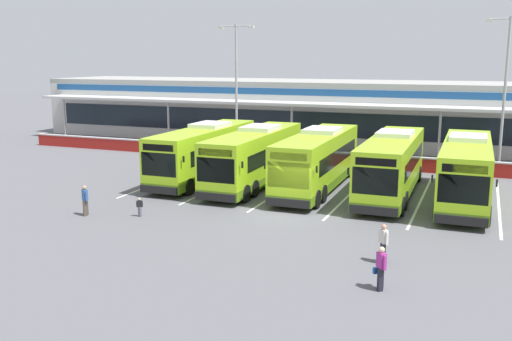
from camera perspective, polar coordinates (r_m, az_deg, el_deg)
The scene contains 20 objects.
ground_plane at distance 30.17m, azimuth 3.15°, elevation -4.43°, with size 200.00×200.00×0.00m, color #56565B.
terminal_building at distance 55.46m, azimuth 12.25°, elevation 5.67°, with size 70.00×13.00×6.00m.
red_barrier_wall at distance 43.70m, azimuth 9.32°, elevation 1.09°, with size 60.00×0.40×1.10m.
coach_bus_leftmost at distance 38.70m, azimuth -5.22°, elevation 1.74°, with size 2.99×12.18×3.78m.
coach_bus_left_centre at distance 36.82m, azimuth -0.10°, elevation 1.30°, with size 2.99×12.18×3.78m.
coach_bus_centre at distance 35.75m, azimuth 6.25°, elevation 0.93°, with size 2.99×12.18×3.78m.
coach_bus_right_centre at distance 34.96m, azimuth 13.53°, elevation 0.45°, with size 2.99×12.18×3.78m.
coach_bus_rightmost at distance 34.39m, azimuth 20.40°, elevation -0.12°, with size 2.99×12.18×3.78m.
bay_stripe_far_west at distance 39.77m, azimuth -8.45°, elevation -0.69°, with size 0.14×13.00×0.01m, color silver.
bay_stripe_west at distance 37.86m, azimuth -2.95°, elevation -1.19°, with size 0.14×13.00×0.01m, color silver.
bay_stripe_mid_west at distance 36.33m, azimuth 3.08°, elevation -1.72°, with size 0.14×13.00×0.01m, color silver.
bay_stripe_centre at distance 35.24m, azimuth 9.56°, elevation -2.27°, with size 0.14×13.00×0.01m, color silver.
bay_stripe_mid_east at distance 34.62m, azimuth 16.36°, elevation -2.81°, with size 0.14×13.00×0.01m, color silver.
bay_stripe_east at distance 34.51m, azimuth 23.31°, elevation -3.33°, with size 0.14×13.00×0.01m, color silver.
pedestrian_with_handbag at distance 20.81m, azimuth 12.48°, elevation -9.50°, with size 0.54×0.60×1.62m.
pedestrian_in_dark_coat at distance 23.46m, azimuth 12.73°, elevation -7.07°, with size 0.45×0.44×1.62m.
pedestrian_child at distance 30.16m, azimuth -11.67°, elevation -3.58°, with size 0.33×0.21×1.00m.
pedestrian_approaching_bus at distance 30.99m, azimuth -16.87°, elevation -2.81°, with size 0.50×0.41×1.62m.
lamp_post_west at distance 49.17m, azimuth -2.00°, elevation 9.07°, with size 3.24×0.28×11.00m.
lamp_post_centre at distance 43.87m, azimuth 23.87°, elevation 7.87°, with size 3.24×0.28×11.00m.
Camera 1 is at (9.30, -27.52, 8.12)m, focal length 39.62 mm.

